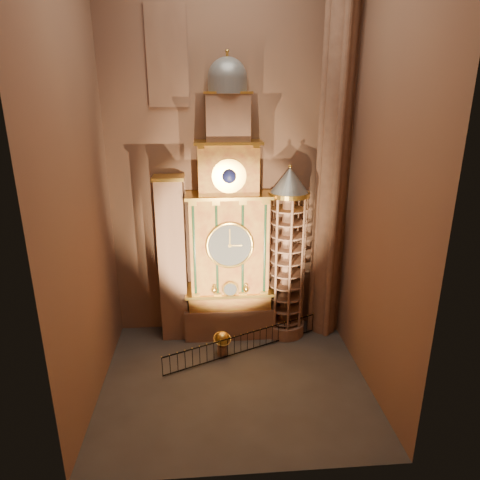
{
  "coord_description": "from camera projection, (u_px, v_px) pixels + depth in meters",
  "views": [
    {
      "loc": [
        -1.25,
        -19.25,
        14.52
      ],
      "look_at": [
        0.51,
        3.0,
        6.95
      ],
      "focal_mm": 32.0,
      "sensor_mm": 36.0,
      "label": 1
    }
  ],
  "objects": [
    {
      "name": "wall_left",
      "position": [
        76.0,
        179.0,
        18.87
      ],
      "size": [
        0.0,
        22.0,
        22.0
      ],
      "primitive_type": "plane",
      "rotation": [
        1.57,
        0.0,
        1.57
      ],
      "color": "#866248",
      "rests_on": "floor"
    },
    {
      "name": "iron_railing",
      "position": [
        244.0,
        343.0,
        25.22
      ],
      "size": [
        9.22,
        4.07,
        1.2
      ],
      "color": "black",
      "rests_on": "floor"
    },
    {
      "name": "floor",
      "position": [
        235.0,
        381.0,
        22.93
      ],
      "size": [
        14.0,
        14.0,
        0.0
      ],
      "primitive_type": "plane",
      "color": "#383330",
      "rests_on": "ground"
    },
    {
      "name": "wall_right",
      "position": [
        384.0,
        175.0,
        19.92
      ],
      "size": [
        0.0,
        22.0,
        22.0
      ],
      "primitive_type": "plane",
      "rotation": [
        1.57,
        0.0,
        -1.57
      ],
      "color": "#866248",
      "rests_on": "floor"
    },
    {
      "name": "wall_back",
      "position": [
        227.0,
        159.0,
        25.06
      ],
      "size": [
        22.0,
        0.0,
        22.0
      ],
      "primitive_type": "plane",
      "rotation": [
        1.57,
        0.0,
        0.0
      ],
      "color": "#866248",
      "rests_on": "floor"
    },
    {
      "name": "celestial_globe",
      "position": [
        222.0,
        341.0,
        24.92
      ],
      "size": [
        1.32,
        1.29,
        1.52
      ],
      "color": "#8C634C",
      "rests_on": "floor"
    },
    {
      "name": "gothic_pier",
      "position": [
        334.0,
        160.0,
        24.57
      ],
      "size": [
        2.04,
        2.04,
        22.0
      ],
      "color": "#8C634C",
      "rests_on": "floor"
    },
    {
      "name": "astronomical_clock",
      "position": [
        229.0,
        234.0,
        25.47
      ],
      "size": [
        5.6,
        2.41,
        16.7
      ],
      "color": "#8C634C",
      "rests_on": "floor"
    },
    {
      "name": "portrait_tower",
      "position": [
        173.0,
        259.0,
        25.72
      ],
      "size": [
        1.8,
        1.6,
        10.2
      ],
      "color": "#8C634C",
      "rests_on": "floor"
    },
    {
      "name": "stained_glass_window",
      "position": [
        167.0,
        56.0,
        22.97
      ],
      "size": [
        2.2,
        0.14,
        5.2
      ],
      "color": "navy",
      "rests_on": "wall_back"
    },
    {
      "name": "stair_turret",
      "position": [
        287.0,
        256.0,
        25.93
      ],
      "size": [
        2.5,
        2.5,
        10.8
      ],
      "color": "#8C634C",
      "rests_on": "floor"
    }
  ]
}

